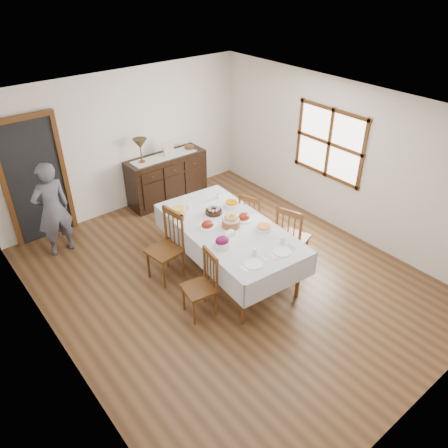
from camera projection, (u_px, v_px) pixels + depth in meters
ground at (228, 279)px, 6.72m from camera, size 6.00×6.00×0.00m
room_shell at (201, 176)px, 6.05m from camera, size 5.02×6.02×2.65m
dining_table at (229, 232)px, 6.49m from camera, size 1.43×2.53×0.84m
chair_left_near at (202, 284)px, 5.86m from camera, size 0.46×0.46×0.97m
chair_left_far at (167, 246)px, 6.51m from camera, size 0.51×0.51×1.10m
chair_right_near at (291, 237)px, 6.72m from camera, size 0.58×0.58×1.09m
chair_right_far at (253, 220)px, 7.23m from camera, size 0.53×0.53×1.00m
sideboard at (167, 178)px, 8.61m from camera, size 1.58×0.57×0.95m
person at (52, 207)px, 6.89m from camera, size 0.57×0.40×1.72m
bread_basket at (231, 221)px, 6.40m from camera, size 0.27×0.27×0.19m
egg_basket at (214, 211)px, 6.74m from camera, size 0.26×0.26×0.11m
ham_platter_a at (207, 225)px, 6.42m from camera, size 0.28×0.28×0.11m
ham_platter_b at (244, 217)px, 6.60m from camera, size 0.28×0.28×0.11m
beet_bowl at (222, 242)px, 5.97m from camera, size 0.23×0.23×0.15m
carrot_bowl at (231, 204)px, 6.92m from camera, size 0.23×0.23×0.09m
pineapple_bowl at (178, 212)px, 6.68m from camera, size 0.23×0.23×0.13m
casserole_dish at (264, 228)px, 6.35m from camera, size 0.23×0.23×0.07m
butter_dish at (230, 234)px, 6.21m from camera, size 0.15×0.10×0.07m
setting_left at (253, 260)px, 5.71m from camera, size 0.43×0.31×0.10m
setting_right at (282, 248)px, 5.94m from camera, size 0.43×0.31×0.10m
glass_far_a at (189, 206)px, 6.86m from camera, size 0.07×0.07×0.09m
glass_far_b at (218, 195)px, 7.15m from camera, size 0.06×0.06×0.11m
runner at (164, 157)px, 8.33m from camera, size 1.30×0.35×0.01m
table_lamp at (140, 144)px, 7.92m from camera, size 0.26×0.26×0.46m
picture_frame at (169, 149)px, 8.29m from camera, size 0.22×0.08×0.28m
deco_bowl at (189, 147)px, 8.65m from camera, size 0.20×0.20×0.06m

